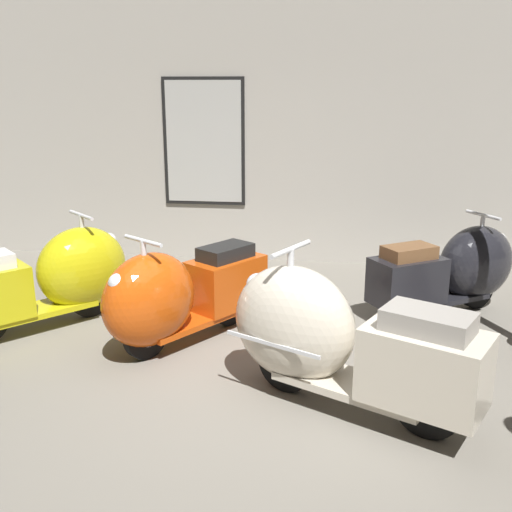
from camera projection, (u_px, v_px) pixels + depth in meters
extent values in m
plane|color=slate|center=(234.00, 401.00, 4.18)|extent=(60.00, 60.00, 0.00)
cube|color=#ADA89E|center=(282.00, 101.00, 7.14)|extent=(18.00, 0.20, 3.93)
cube|color=black|center=(204.00, 142.00, 7.28)|extent=(1.01, 0.03, 1.55)
cube|color=#B2B2AD|center=(204.00, 142.00, 7.26)|extent=(0.93, 0.01, 1.47)
cylinder|color=black|center=(90.00, 296.00, 5.68)|extent=(0.34, 0.36, 0.41)
cylinder|color=silver|center=(90.00, 296.00, 5.68)|extent=(0.20, 0.20, 0.18)
cube|color=gold|center=(40.00, 310.00, 5.38)|extent=(0.93, 0.97, 0.05)
ellipsoid|color=gold|center=(82.00, 268.00, 5.57)|extent=(0.97, 1.00, 0.78)
sphere|color=silver|center=(109.00, 241.00, 5.69)|extent=(0.15, 0.15, 0.15)
cylinder|color=silver|center=(82.00, 230.00, 5.49)|extent=(0.05, 0.05, 0.29)
cylinder|color=silver|center=(81.00, 215.00, 5.45)|extent=(0.36, 0.33, 0.03)
cylinder|color=black|center=(146.00, 335.00, 4.79)|extent=(0.30, 0.38, 0.40)
cylinder|color=silver|center=(146.00, 335.00, 4.79)|extent=(0.18, 0.20, 0.18)
cylinder|color=black|center=(229.00, 304.00, 5.48)|extent=(0.30, 0.38, 0.40)
cylinder|color=silver|center=(229.00, 304.00, 5.48)|extent=(0.18, 0.20, 0.18)
cube|color=#C6470F|center=(191.00, 320.00, 5.14)|extent=(0.85, 1.00, 0.05)
ellipsoid|color=#C6470F|center=(149.00, 300.00, 4.75)|extent=(0.92, 1.00, 0.77)
cube|color=#C6470F|center=(226.00, 282.00, 5.39)|extent=(0.72, 0.80, 0.44)
cube|color=black|center=(226.00, 252.00, 5.31)|extent=(0.51, 0.56, 0.12)
sphere|color=silver|center=(118.00, 283.00, 4.49)|extent=(0.15, 0.15, 0.15)
cylinder|color=silver|center=(144.00, 258.00, 4.63)|extent=(0.04, 0.04, 0.28)
cylinder|color=silver|center=(143.00, 241.00, 4.59)|extent=(0.38, 0.28, 0.03)
cylinder|color=black|center=(286.00, 362.00, 4.28)|extent=(0.43, 0.28, 0.44)
cylinder|color=silver|center=(286.00, 362.00, 4.28)|extent=(0.22, 0.18, 0.20)
cylinder|color=black|center=(428.00, 404.00, 3.71)|extent=(0.43, 0.28, 0.44)
cylinder|color=silver|center=(428.00, 404.00, 3.71)|extent=(0.22, 0.18, 0.20)
cube|color=beige|center=(352.00, 385.00, 4.00)|extent=(1.11, 0.83, 0.05)
ellipsoid|color=beige|center=(294.00, 323.00, 4.16)|extent=(1.08, 0.93, 0.84)
cube|color=beige|center=(424.00, 368.00, 3.66)|extent=(0.87, 0.73, 0.48)
cube|color=gray|center=(428.00, 321.00, 3.58)|extent=(0.61, 0.52, 0.13)
sphere|color=silver|center=(257.00, 284.00, 4.27)|extent=(0.16, 0.16, 0.16)
cylinder|color=silver|center=(290.00, 271.00, 4.07)|extent=(0.05, 0.05, 0.31)
cylinder|color=silver|center=(291.00, 249.00, 4.03)|extent=(0.25, 0.45, 0.04)
cube|color=silver|center=(272.00, 344.00, 3.95)|extent=(0.66, 0.35, 0.03)
cylinder|color=black|center=(477.00, 289.00, 5.90)|extent=(0.37, 0.28, 0.39)
cylinder|color=silver|center=(477.00, 289.00, 5.90)|extent=(0.20, 0.17, 0.18)
cylinder|color=black|center=(402.00, 303.00, 5.52)|extent=(0.37, 0.28, 0.39)
cylinder|color=silver|center=(402.00, 303.00, 5.52)|extent=(0.20, 0.17, 0.18)
cube|color=black|center=(440.00, 298.00, 5.71)|extent=(0.97, 0.79, 0.05)
ellipsoid|color=black|center=(476.00, 263.00, 5.80)|extent=(0.96, 0.87, 0.74)
cube|color=black|center=(407.00, 280.00, 5.48)|extent=(0.77, 0.69, 0.43)
cube|color=brown|center=(409.00, 252.00, 5.40)|extent=(0.54, 0.48, 0.12)
sphere|color=silver|center=(499.00, 240.00, 5.86)|extent=(0.15, 0.15, 0.15)
cylinder|color=silver|center=(482.00, 229.00, 5.72)|extent=(0.04, 0.04, 0.27)
cylinder|color=silver|center=(483.00, 215.00, 5.68)|extent=(0.26, 0.38, 0.03)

